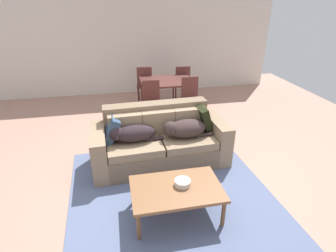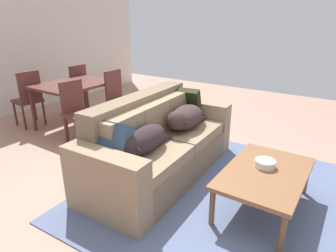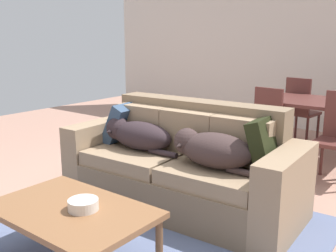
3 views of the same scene
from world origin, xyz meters
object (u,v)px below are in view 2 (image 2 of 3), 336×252
object	(u,v)px
dining_chair_near_left	(78,110)
throw_pillow_by_right_arm	(185,104)
coffee_table	(265,175)
dog_on_left_cushion	(141,140)
bowl_on_coffee_table	(265,164)
throw_pillow_by_left_arm	(110,143)
dog_on_right_cushion	(184,118)
dining_chair_far_right	(76,87)
dining_chair_near_right	(119,97)
dining_table	(74,87)
couch	(158,145)
dining_chair_far_left	(29,97)

from	to	relation	value
dining_chair_near_left	throw_pillow_by_right_arm	bearing A→B (deg)	-58.96
coffee_table	dining_chair_near_left	size ratio (longest dim) A/B	1.19
dog_on_left_cushion	bowl_on_coffee_table	bearing A→B (deg)	-67.06
throw_pillow_by_left_arm	dog_on_right_cushion	bearing A→B (deg)	-7.62
dining_chair_far_right	throw_pillow_by_right_arm	bearing A→B (deg)	85.36
throw_pillow_by_right_arm	dog_on_right_cushion	bearing A→B (deg)	-149.87
throw_pillow_by_right_arm	dining_chair_near_right	bearing A→B (deg)	82.10
dining_chair_near_left	dining_chair_near_right	bearing A→B (deg)	5.12
coffee_table	dining_table	xyz separation A→B (m)	(0.55, 3.32, 0.31)
couch	throw_pillow_by_left_arm	xyz separation A→B (m)	(-0.74, 0.02, 0.30)
throw_pillow_by_right_arm	coffee_table	distance (m)	1.56
dining_chair_far_left	dining_chair_near_left	bearing A→B (deg)	96.81
dining_table	dining_chair_far_left	bearing A→B (deg)	124.66
dog_on_right_cushion	throw_pillow_by_right_arm	size ratio (longest dim) A/B	1.86
couch	throw_pillow_by_left_arm	bearing A→B (deg)	175.99
dog_on_right_cushion	dining_chair_far_right	xyz separation A→B (m)	(0.66, 2.78, -0.11)
dining_chair_near_left	dining_chair_far_left	distance (m)	1.23
dog_on_left_cushion	bowl_on_coffee_table	world-z (taller)	dog_on_left_cushion
dog_on_left_cushion	dining_table	size ratio (longest dim) A/B	0.69
throw_pillow_by_right_arm	dining_chair_near_left	bearing A→B (deg)	115.03
throw_pillow_by_left_arm	dining_table	bearing A→B (deg)	58.01
bowl_on_coffee_table	dining_chair_near_left	world-z (taller)	dining_chair_near_left
throw_pillow_by_left_arm	dining_chair_near_right	size ratio (longest dim) A/B	0.43
dog_on_left_cushion	dining_chair_near_right	xyz separation A→B (m)	(1.38, 1.58, -0.10)
dining_chair_near_left	bowl_on_coffee_table	bearing A→B (deg)	-84.28
dining_chair_far_left	dog_on_right_cushion	bearing A→B (deg)	102.93
dining_table	dining_chair_far_right	size ratio (longest dim) A/B	1.27
dining_table	throw_pillow_by_right_arm	bearing A→B (deg)	-84.26
bowl_on_coffee_table	dining_chair_far_right	distance (m)	3.98
dog_on_left_cushion	dining_table	distance (m)	2.40
dog_on_right_cushion	bowl_on_coffee_table	world-z (taller)	dog_on_right_cushion
throw_pillow_by_left_arm	bowl_on_coffee_table	world-z (taller)	throw_pillow_by_left_arm
dog_on_left_cushion	throw_pillow_by_left_arm	xyz separation A→B (m)	(-0.30, 0.13, 0.04)
couch	dog_on_left_cushion	xyz separation A→B (m)	(-0.45, -0.11, 0.25)
dining_chair_near_left	dining_chair_near_right	size ratio (longest dim) A/B	0.97
dog_on_right_cushion	dining_chair_far_right	world-z (taller)	dining_chair_far_right
dog_on_left_cushion	dining_chair_far_left	world-z (taller)	dining_chair_far_left
couch	dog_on_right_cushion	size ratio (longest dim) A/B	2.71
dog_on_left_cushion	dog_on_right_cushion	xyz separation A→B (m)	(0.82, -0.02, 0.01)
dining_chair_far_right	dining_chair_far_left	bearing A→B (deg)	-1.51
coffee_table	dining_chair_far_right	world-z (taller)	dining_chair_far_right
throw_pillow_by_right_arm	dining_table	size ratio (longest dim) A/B	0.36
throw_pillow_by_left_arm	dining_chair_far_right	world-z (taller)	dining_chair_far_right
dining_chair_near_left	dining_chair_near_right	distance (m)	0.85
throw_pillow_by_left_arm	dining_chair_far_left	distance (m)	2.82
throw_pillow_by_left_arm	dining_table	xyz separation A→B (m)	(1.28, 2.06, 0.02)
coffee_table	dining_chair_far_left	size ratio (longest dim) A/B	1.15
dog_on_right_cushion	dining_chair_near_right	world-z (taller)	dining_chair_near_right
dining_chair_near_right	dining_chair_far_left	size ratio (longest dim) A/B	1.00
dining_chair_near_right	dog_on_left_cushion	bearing A→B (deg)	-130.69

